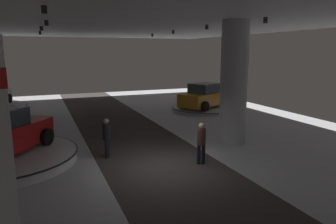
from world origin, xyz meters
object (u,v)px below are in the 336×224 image
object	(u,v)px
display_car_far_right	(205,96)
visitor_walking_near	(201,141)
display_platform_mid_left	(2,158)
display_platform_far_right	(205,108)
visitor_walking_far	(107,135)
column_right	(234,83)

from	to	relation	value
display_car_far_right	visitor_walking_near	size ratio (longest dim) A/B	2.87
display_platform_mid_left	display_platform_far_right	bearing A→B (deg)	28.50
visitor_walking_near	visitor_walking_far	bearing A→B (deg)	146.02
display_platform_far_right	display_car_far_right	xyz separation A→B (m)	(-0.03, -0.01, 0.86)
column_right	display_platform_far_right	bearing A→B (deg)	69.43
visitor_walking_near	visitor_walking_far	size ratio (longest dim) A/B	1.00
display_car_far_right	display_platform_mid_left	world-z (taller)	display_car_far_right
display_car_far_right	visitor_walking_far	xyz separation A→B (m)	(-8.60, -7.52, -0.08)
display_car_far_right	display_platform_mid_left	size ratio (longest dim) A/B	0.83
visitor_walking_near	display_car_far_right	bearing A→B (deg)	60.21
display_car_far_right	display_platform_mid_left	xyz separation A→B (m)	(-12.40, -6.74, -0.78)
display_platform_far_right	display_car_far_right	size ratio (longest dim) A/B	1.05
display_platform_far_right	visitor_walking_far	xyz separation A→B (m)	(-8.62, -7.54, 0.78)
display_platform_mid_left	visitor_walking_far	bearing A→B (deg)	-11.68
column_right	display_platform_mid_left	bearing A→B (deg)	174.47
column_right	visitor_walking_near	xyz separation A→B (m)	(-2.65, -1.95, -1.84)
column_right	display_car_far_right	size ratio (longest dim) A/B	1.20
display_platform_mid_left	visitor_walking_far	xyz separation A→B (m)	(3.81, -0.79, 0.70)
display_car_far_right	visitor_walking_near	distance (m)	11.07
column_right	display_platform_far_right	world-z (taller)	column_right
column_right	display_car_far_right	xyz separation A→B (m)	(2.85, 7.66, -1.76)
display_platform_far_right	display_car_far_right	bearing A→B (deg)	-154.15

